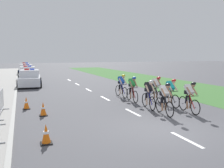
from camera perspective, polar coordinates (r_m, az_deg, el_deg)
ground_plane at (r=9.17m, az=13.24°, el=-10.79°), size 160.00×160.00×0.00m
kerb_edge at (r=21.34m, az=-22.19°, el=-0.79°), size 0.16×60.00×0.13m
grass_verge at (r=25.10m, az=10.60°, el=0.57°), size 7.00×60.00×0.01m
lane_markings_centre at (r=17.06m, az=-3.94°, el=-2.35°), size 0.14×21.60×0.01m
cyclist_lead at (r=11.20m, az=12.65°, el=-3.38°), size 0.44×1.72×1.56m
cyclist_second at (r=11.92m, az=18.30°, el=-2.94°), size 0.44×1.72×1.56m
cyclist_third at (r=12.34m, az=8.91°, el=-2.34°), size 0.46×1.72×1.56m
cyclist_fourth at (r=13.09m, az=14.05°, el=-1.93°), size 0.42×1.72×1.56m
cyclist_fifth at (r=14.11m, az=4.93°, el=-1.11°), size 0.43×1.72×1.56m
cyclist_sixth at (r=14.30m, az=10.63°, el=-1.09°), size 0.42×1.72×1.56m
cyclist_seventh at (r=15.55m, az=2.32°, el=-0.33°), size 0.44×1.72×1.56m
police_car_nearest at (r=22.29m, az=-19.33°, el=1.23°), size 2.22×4.51×1.59m
police_car_second at (r=28.40m, az=-19.78°, el=2.38°), size 2.11×4.45×1.59m
police_car_third at (r=34.76m, az=-20.07°, el=3.14°), size 2.30×4.54×1.59m
police_car_furthest at (r=40.90m, az=-20.28°, el=3.66°), size 2.13×4.47×1.59m
crowd_barrier_middle at (r=11.65m, az=-25.52°, el=-4.21°), size 0.61×2.32×1.07m
traffic_cone_near at (r=12.93m, az=-20.09°, el=-4.40°), size 0.36×0.36×0.64m
traffic_cone_mid at (r=11.30m, az=-16.36°, el=-5.87°), size 0.36×0.36×0.64m
traffic_cone_far at (r=7.81m, az=-15.72°, el=-11.65°), size 0.36×0.36×0.64m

